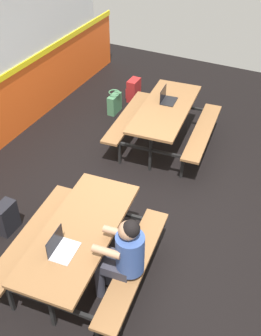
{
  "coord_description": "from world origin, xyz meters",
  "views": [
    {
      "loc": [
        -3.93,
        -1.77,
        4.03
      ],
      "look_at": [
        0.0,
        0.15,
        0.55
      ],
      "focal_mm": 43.72,
      "sensor_mm": 36.0,
      "label": 1
    }
  ],
  "objects_px": {
    "laptop_silver": "(61,248)",
    "satchel_spare": "(6,218)",
    "picnic_table_left": "(80,240)",
    "tote_bag_bright": "(115,103)",
    "picnic_table_right": "(165,116)",
    "student_nearer": "(123,254)",
    "backpack_dark": "(133,90)",
    "laptop_dark": "(167,99)"
  },
  "relations": [
    {
      "from": "student_nearer",
      "to": "satchel_spare",
      "type": "xyz_separation_m",
      "value": [
        0.22,
        1.83,
        -0.49
      ]
    },
    {
      "from": "laptop_dark",
      "to": "satchel_spare",
      "type": "relative_size",
      "value": 0.77
    },
    {
      "from": "picnic_table_left",
      "to": "satchel_spare",
      "type": "xyz_separation_m",
      "value": [
        0.16,
        1.26,
        -0.36
      ]
    },
    {
      "from": "student_nearer",
      "to": "backpack_dark",
      "type": "distance_m",
      "value": 4.54
    },
    {
      "from": "backpack_dark",
      "to": "satchel_spare",
      "type": "bearing_deg",
      "value": -179.5
    },
    {
      "from": "picnic_table_right",
      "to": "tote_bag_bright",
      "type": "xyz_separation_m",
      "value": [
        0.61,
        1.26,
        -0.38
      ]
    },
    {
      "from": "student_nearer",
      "to": "laptop_silver",
      "type": "distance_m",
      "value": 0.64
    },
    {
      "from": "picnic_table_right",
      "to": "satchel_spare",
      "type": "distance_m",
      "value": 2.94
    },
    {
      "from": "laptop_dark",
      "to": "tote_bag_bright",
      "type": "relative_size",
      "value": 0.79
    },
    {
      "from": "picnic_table_right",
      "to": "student_nearer",
      "type": "relative_size",
      "value": 1.55
    },
    {
      "from": "picnic_table_left",
      "to": "backpack_dark",
      "type": "relative_size",
      "value": 4.25
    },
    {
      "from": "satchel_spare",
      "to": "student_nearer",
      "type": "bearing_deg",
      "value": -96.93
    },
    {
      "from": "picnic_table_left",
      "to": "tote_bag_bright",
      "type": "height_order",
      "value": "picnic_table_left"
    },
    {
      "from": "laptop_dark",
      "to": "satchel_spare",
      "type": "height_order",
      "value": "laptop_dark"
    },
    {
      "from": "tote_bag_bright",
      "to": "laptop_silver",
      "type": "bearing_deg",
      "value": -159.65
    },
    {
      "from": "picnic_table_left",
      "to": "picnic_table_right",
      "type": "height_order",
      "value": "same"
    },
    {
      "from": "laptop_silver",
      "to": "backpack_dark",
      "type": "bearing_deg",
      "value": 16.44
    },
    {
      "from": "student_nearer",
      "to": "laptop_dark",
      "type": "bearing_deg",
      "value": 14.06
    },
    {
      "from": "laptop_silver",
      "to": "satchel_spare",
      "type": "distance_m",
      "value": 1.46
    },
    {
      "from": "picnic_table_left",
      "to": "picnic_table_right",
      "type": "relative_size",
      "value": 1.0
    },
    {
      "from": "picnic_table_right",
      "to": "satchel_spare",
      "type": "height_order",
      "value": "picnic_table_right"
    },
    {
      "from": "picnic_table_right",
      "to": "student_nearer",
      "type": "xyz_separation_m",
      "value": [
        -2.92,
        -0.72,
        0.13
      ]
    },
    {
      "from": "laptop_silver",
      "to": "backpack_dark",
      "type": "relative_size",
      "value": 0.77
    },
    {
      "from": "tote_bag_bright",
      "to": "satchel_spare",
      "type": "height_order",
      "value": "satchel_spare"
    },
    {
      "from": "laptop_dark",
      "to": "satchel_spare",
      "type": "xyz_separation_m",
      "value": [
        -2.89,
        1.05,
        -0.57
      ]
    },
    {
      "from": "student_nearer",
      "to": "picnic_table_right",
      "type": "bearing_deg",
      "value": 13.91
    },
    {
      "from": "laptop_silver",
      "to": "picnic_table_left",
      "type": "bearing_deg",
      "value": -1.11
    },
    {
      "from": "picnic_table_left",
      "to": "student_nearer",
      "type": "xyz_separation_m",
      "value": [
        -0.06,
        -0.57,
        0.13
      ]
    },
    {
      "from": "student_nearer",
      "to": "satchel_spare",
      "type": "height_order",
      "value": "student_nearer"
    },
    {
      "from": "picnic_table_left",
      "to": "laptop_dark",
      "type": "xyz_separation_m",
      "value": [
        3.05,
        0.21,
        0.21
      ]
    },
    {
      "from": "laptop_silver",
      "to": "laptop_dark",
      "type": "height_order",
      "value": "same"
    },
    {
      "from": "picnic_table_left",
      "to": "laptop_silver",
      "type": "relative_size",
      "value": 5.51
    },
    {
      "from": "backpack_dark",
      "to": "laptop_silver",
      "type": "bearing_deg",
      "value": -163.56
    },
    {
      "from": "student_nearer",
      "to": "tote_bag_bright",
      "type": "relative_size",
      "value": 2.81
    },
    {
      "from": "picnic_table_right",
      "to": "laptop_silver",
      "type": "height_order",
      "value": "laptop_silver"
    },
    {
      "from": "picnic_table_right",
      "to": "student_nearer",
      "type": "distance_m",
      "value": 3.01
    },
    {
      "from": "tote_bag_bright",
      "to": "satchel_spare",
      "type": "relative_size",
      "value": 0.98
    },
    {
      "from": "laptop_dark",
      "to": "student_nearer",
      "type": "bearing_deg",
      "value": -165.94
    },
    {
      "from": "laptop_silver",
      "to": "tote_bag_bright",
      "type": "xyz_separation_m",
      "value": [
        3.79,
        1.41,
        -0.59
      ]
    },
    {
      "from": "laptop_dark",
      "to": "satchel_spare",
      "type": "bearing_deg",
      "value": 160.02
    },
    {
      "from": "picnic_table_left",
      "to": "laptop_silver",
      "type": "height_order",
      "value": "laptop_silver"
    },
    {
      "from": "picnic_table_left",
      "to": "tote_bag_bright",
      "type": "bearing_deg",
      "value": 22.19
    }
  ]
}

